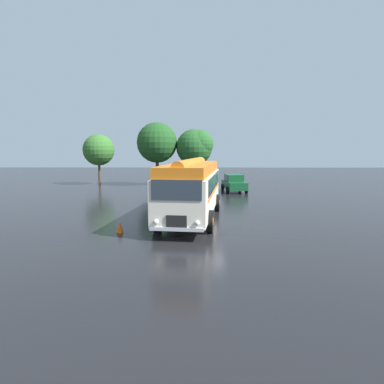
{
  "coord_description": "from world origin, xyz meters",
  "views": [
    {
      "loc": [
        -0.46,
        -19.34,
        3.95
      ],
      "look_at": [
        -0.64,
        1.56,
        1.4
      ],
      "focal_mm": 32.0,
      "sensor_mm": 36.0,
      "label": 1
    }
  ],
  "objects_px": {
    "vintage_bus": "(192,187)",
    "car_near_left": "(205,183)",
    "car_mid_left": "(234,183)",
    "traffic_cone": "(120,227)"
  },
  "relations": [
    {
      "from": "vintage_bus",
      "to": "car_near_left",
      "type": "xyz_separation_m",
      "value": [
        1.13,
        13.58,
        -1.05
      ]
    },
    {
      "from": "car_mid_left",
      "to": "traffic_cone",
      "type": "height_order",
      "value": "car_mid_left"
    },
    {
      "from": "vintage_bus",
      "to": "traffic_cone",
      "type": "relative_size",
      "value": 18.78
    },
    {
      "from": "vintage_bus",
      "to": "car_near_left",
      "type": "height_order",
      "value": "vintage_bus"
    },
    {
      "from": "car_mid_left",
      "to": "vintage_bus",
      "type": "bearing_deg",
      "value": -106.49
    },
    {
      "from": "car_near_left",
      "to": "traffic_cone",
      "type": "bearing_deg",
      "value": -105.21
    },
    {
      "from": "vintage_bus",
      "to": "car_mid_left",
      "type": "distance_m",
      "value": 13.88
    },
    {
      "from": "car_mid_left",
      "to": "traffic_cone",
      "type": "relative_size",
      "value": 7.91
    },
    {
      "from": "car_near_left",
      "to": "car_mid_left",
      "type": "relative_size",
      "value": 1.0
    },
    {
      "from": "car_near_left",
      "to": "traffic_cone",
      "type": "distance_m",
      "value": 17.45
    }
  ]
}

